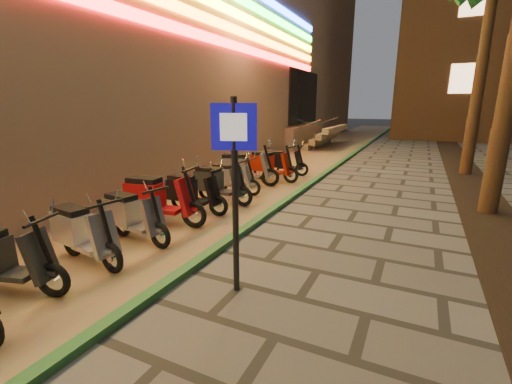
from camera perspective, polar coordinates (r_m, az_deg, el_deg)
The scene contains 14 objects.
ground at distance 3.81m, azimuth -15.46°, elevation -25.86°, with size 120.00×120.00×0.00m, color #474442.
parking_strip at distance 13.20m, azimuth 4.61°, elevation 3.79°, with size 3.40×60.00×0.01m, color #8C7251.
green_curb at distance 12.69m, azimuth 11.80°, elevation 3.31°, with size 0.18×60.00×0.10m, color #24622E.
planting_strip at distance 7.68m, azimuth 36.09°, elevation -6.84°, with size 1.20×40.00×0.02m, color black.
pedestrian_sign at distance 4.23m, azimuth -3.58°, elevation 3.51°, with size 0.53×0.21×2.52m.
scooter_5 at distance 6.06m, azimuth -27.15°, elevation -5.98°, with size 1.59×0.63×1.11m.
scooter_6 at distance 6.62m, azimuth -20.11°, elevation -3.66°, with size 1.56×0.60×1.09m.
scooter_7 at distance 7.35m, azimuth -16.25°, elevation -1.01°, with size 1.80×0.71×1.26m.
scooter_8 at distance 7.98m, azimuth -10.90°, elevation -0.01°, with size 1.55×0.54×1.10m.
scooter_9 at distance 8.69m, azimuth -6.57°, elevation 1.49°, with size 1.63×0.57×1.15m.
scooter_10 at distance 9.54m, azimuth -4.44°, elevation 2.42°, with size 1.48×0.52×1.05m.
scooter_11 at distance 10.45m, azimuth -2.24°, elevation 4.04°, with size 1.78×0.91×1.26m.
scooter_12 at distance 11.18m, azimuth 2.17°, elevation 4.56°, with size 1.69×0.65×1.19m.
scooter_13 at distance 12.10m, azimuth 4.25°, elevation 5.07°, with size 1.54×0.60×1.08m.
Camera 1 is at (2.03, -2.12, 2.43)m, focal length 24.00 mm.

